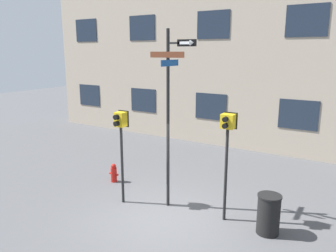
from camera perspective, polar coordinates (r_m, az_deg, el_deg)
name	(u,v)px	position (r m, az deg, el deg)	size (l,w,h in m)	color
ground_plane	(163,219)	(9.31, -0.86, -15.92)	(60.00, 60.00, 0.00)	#515154
building_facade	(259,23)	(15.36, 15.52, 16.86)	(24.00, 0.63, 11.34)	tan
street_sign_pole	(170,107)	(9.09, 0.31, 3.32)	(1.38, 0.88, 5.08)	black
pedestrian_signal_left	(121,132)	(9.59, -8.21, -1.03)	(0.36, 0.40, 2.82)	black
pedestrian_signal_right	(227,137)	(8.57, 10.28, -1.96)	(0.40, 0.40, 2.96)	black
fire_hydrant	(114,173)	(11.75, -9.42, -8.08)	(0.37, 0.21, 0.66)	red
trash_bin	(268,214)	(8.83, 17.09, -14.47)	(0.60, 0.60, 1.03)	black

